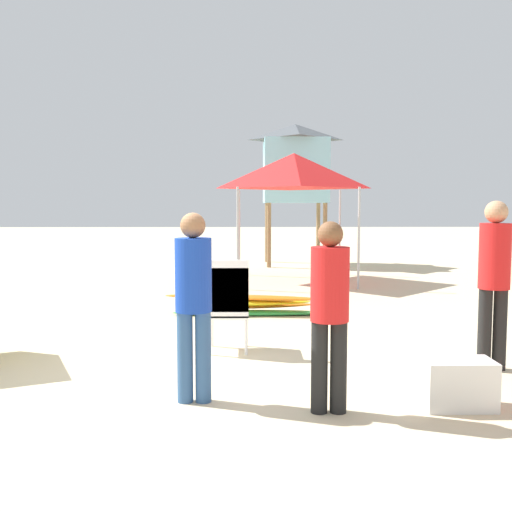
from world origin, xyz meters
name	(u,v)px	position (x,y,z in m)	size (l,w,h in m)	color
ground	(137,377)	(0.00, 0.00, 0.00)	(80.00, 80.00, 0.00)	beige
stacked_plastic_chairs	(228,298)	(0.89, 0.98, 0.65)	(0.48, 0.48, 1.11)	white
surfboard_pile	(247,305)	(1.11, 3.37, 0.16)	(2.62, 0.76, 0.32)	green
lifeguard_near_center	(494,273)	(3.70, 0.22, 1.03)	(0.32, 0.32, 1.78)	black
lifeguard_near_right	(330,304)	(1.80, -1.03, 0.92)	(0.32, 0.32, 1.61)	black
lifeguard_far_right	(194,294)	(0.65, -0.75, 0.96)	(0.32, 0.32, 1.67)	#33598C
popup_canopy	(294,171)	(2.17, 7.41, 2.49)	(2.54, 2.54, 2.89)	#B2B2B7
lifeguard_tower	(295,163)	(2.51, 11.23, 2.93)	(1.98, 1.98, 4.04)	olive
cooler_box	(458,384)	(2.92, -0.94, 0.21)	(0.59, 0.36, 0.42)	white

